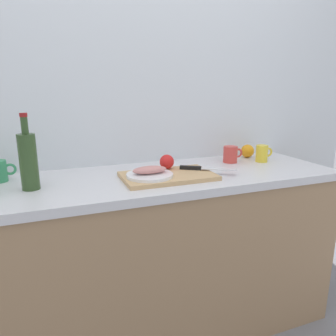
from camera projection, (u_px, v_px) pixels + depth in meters
The scene contains 12 objects.
ground_plane at pixel (150, 329), 1.78m from camera, with size 12.00×12.00×0.00m, color slate.
back_wall at pixel (129, 102), 1.77m from camera, with size 3.20×0.05×2.50m, color silver.
kitchen_counter at pixel (148, 257), 1.67m from camera, with size 2.00×0.60×0.90m.
cutting_board at pixel (168, 176), 1.52m from camera, with size 0.44×0.27×0.02m, color tan.
white_plate at pixel (150, 175), 1.47m from camera, with size 0.22×0.22×0.01m, color white.
fish_fillet at pixel (150, 170), 1.47m from camera, with size 0.17×0.07×0.04m, color tan.
chef_knife at pixel (201, 168), 1.60m from camera, with size 0.26×0.18×0.02m.
tomato_0 at pixel (167, 162), 1.61m from camera, with size 0.07×0.07×0.07m, color red.
wine_bottle at pixel (28, 160), 1.32m from camera, with size 0.07×0.07×0.33m.
coffee_mug_1 at pixel (262, 153), 1.86m from camera, with size 0.11×0.07×0.10m.
coffee_mug_2 at pixel (231, 154), 1.84m from camera, with size 0.12×0.08×0.10m.
orange_1 at pixel (247, 151), 1.98m from camera, with size 0.08×0.08×0.08m, color orange.
Camera 1 is at (-0.44, -1.44, 1.32)m, focal length 33.49 mm.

